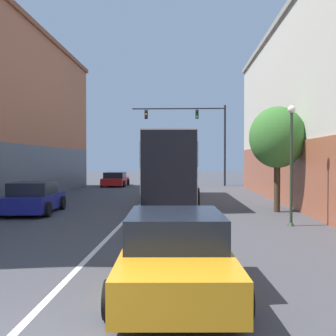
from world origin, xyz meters
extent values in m
cube|color=silver|center=(0.00, 17.95, 0.00)|extent=(0.14, 47.90, 0.01)
cube|color=#4C515B|center=(-6.55, 17.17, 1.60)|extent=(0.24, 27.14, 3.20)
cube|color=#995138|center=(7.55, 15.76, 1.60)|extent=(0.24, 28.83, 3.20)
cube|color=#B7B7BC|center=(1.56, 18.46, 1.97)|extent=(2.61, 11.16, 3.48)
cube|color=black|center=(1.56, 18.46, 2.59)|extent=(2.65, 10.94, 1.11)
cube|color=beige|center=(1.56, 18.46, 1.69)|extent=(2.64, 11.05, 0.35)
cube|color=black|center=(1.62, 12.91, 1.97)|extent=(2.43, 0.09, 3.34)
cylinder|color=black|center=(0.25, 21.90, 0.50)|extent=(0.31, 1.00, 1.00)
cylinder|color=black|center=(2.79, 21.93, 0.50)|extent=(0.31, 1.00, 1.00)
cylinder|color=black|center=(0.32, 14.99, 0.50)|extent=(0.31, 1.00, 1.00)
cylinder|color=black|center=(2.87, 15.02, 0.50)|extent=(0.31, 1.00, 1.00)
cube|color=orange|center=(2.12, 3.06, 0.47)|extent=(2.05, 4.33, 0.63)
cube|color=black|center=(2.11, 3.31, 1.07)|extent=(1.81, 2.28, 0.57)
cylinder|color=black|center=(1.10, 4.33, 0.29)|extent=(0.25, 0.58, 0.57)
cylinder|color=black|center=(3.03, 4.42, 0.29)|extent=(0.25, 0.58, 0.57)
cylinder|color=black|center=(1.22, 1.70, 0.29)|extent=(0.25, 0.58, 0.57)
cylinder|color=black|center=(3.14, 1.79, 0.29)|extent=(0.25, 0.58, 0.57)
cube|color=navy|center=(-4.30, 13.03, 0.50)|extent=(2.02, 4.12, 0.66)
cube|color=black|center=(-4.29, 12.83, 1.10)|extent=(1.75, 2.19, 0.55)
cylinder|color=black|center=(-5.29, 14.21, 0.32)|extent=(0.26, 0.64, 0.63)
cylinder|color=black|center=(-3.47, 14.33, 0.32)|extent=(0.26, 0.64, 0.63)
cylinder|color=black|center=(-5.13, 11.73, 0.32)|extent=(0.26, 0.64, 0.63)
cylinder|color=black|center=(-3.31, 11.85, 0.32)|extent=(0.26, 0.64, 0.63)
cube|color=red|center=(-3.91, 31.19, 0.45)|extent=(1.92, 4.57, 0.59)
cube|color=black|center=(-3.90, 30.96, 1.00)|extent=(1.74, 2.39, 0.51)
cylinder|color=black|center=(-4.89, 32.59, 0.29)|extent=(0.23, 0.58, 0.58)
cylinder|color=black|center=(-2.97, 32.61, 0.29)|extent=(0.23, 0.58, 0.58)
cylinder|color=black|center=(-4.85, 29.77, 0.29)|extent=(0.23, 0.58, 0.58)
cylinder|color=black|center=(-2.92, 29.79, 0.29)|extent=(0.23, 0.58, 0.58)
cylinder|color=black|center=(5.99, 31.90, 3.67)|extent=(0.18, 0.18, 7.34)
cylinder|color=black|center=(1.77, 31.90, 7.04)|extent=(8.44, 0.12, 0.12)
cube|color=black|center=(3.46, 31.90, 6.52)|extent=(0.28, 0.24, 0.80)
sphere|color=black|center=(3.46, 31.75, 6.77)|extent=(0.18, 0.18, 0.18)
sphere|color=black|center=(3.46, 31.75, 6.52)|extent=(0.18, 0.18, 0.18)
sphere|color=green|center=(3.46, 31.75, 6.27)|extent=(0.18, 0.18, 0.18)
cube|color=black|center=(-1.19, 31.90, 6.52)|extent=(0.28, 0.24, 0.80)
sphere|color=black|center=(-1.19, 31.75, 6.77)|extent=(0.18, 0.18, 0.18)
sphere|color=orange|center=(-1.19, 31.75, 6.52)|extent=(0.18, 0.18, 0.18)
sphere|color=black|center=(-1.19, 31.75, 6.27)|extent=(0.18, 0.18, 0.18)
cone|color=#233323|center=(6.06, 10.05, 0.10)|extent=(0.26, 0.26, 0.20)
cylinder|color=#233323|center=(6.06, 10.05, 2.01)|extent=(0.10, 0.10, 4.02)
sphere|color=#EFE5CC|center=(6.06, 10.05, 4.12)|extent=(0.28, 0.28, 0.28)
cylinder|color=#3D2D1E|center=(6.46, 13.84, 1.15)|extent=(0.28, 0.28, 2.29)
ellipsoid|color=#38702D|center=(6.46, 13.84, 3.36)|extent=(2.51, 2.25, 2.76)
camera|label=1|loc=(2.27, -3.95, 2.32)|focal=42.00mm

